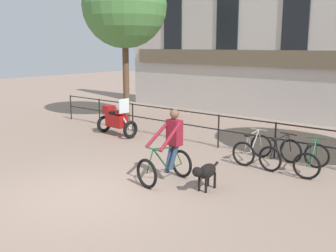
# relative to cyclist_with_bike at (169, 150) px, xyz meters

# --- Properties ---
(ground_plane) EXTENTS (60.00, 60.00, 0.00)m
(ground_plane) POSITION_rel_cyclist_with_bike_xyz_m (-0.79, -1.84, -0.76)
(ground_plane) COLOR gray
(canal_railing) EXTENTS (15.05, 0.05, 1.05)m
(canal_railing) POSITION_rel_cyclist_with_bike_xyz_m (-0.79, 3.36, -0.05)
(canal_railing) COLOR black
(canal_railing) RESTS_ON ground_plane
(building_facade) EXTENTS (18.00, 0.72, 8.32)m
(building_facade) POSITION_rel_cyclist_with_bike_xyz_m (-0.79, 9.15, 3.38)
(building_facade) COLOR beige
(building_facade) RESTS_ON ground_plane
(cyclist_with_bike) EXTENTS (0.82, 1.25, 1.70)m
(cyclist_with_bike) POSITION_rel_cyclist_with_bike_xyz_m (0.00, 0.00, 0.00)
(cyclist_with_bike) COLOR black
(cyclist_with_bike) RESTS_ON ground_plane
(dog) EXTENTS (0.29, 1.01, 0.62)m
(dog) POSITION_rel_cyclist_with_bike_xyz_m (1.01, 0.03, -0.34)
(dog) COLOR black
(dog) RESTS_ON ground_plane
(parked_motorcycle) EXTENTS (1.61, 0.71, 1.35)m
(parked_motorcycle) POSITION_rel_cyclist_with_bike_xyz_m (-4.52, 2.52, -0.20)
(parked_motorcycle) COLOR black
(parked_motorcycle) RESTS_ON ground_plane
(parked_bicycle_near_lamp) EXTENTS (0.68, 1.12, 0.86)m
(parked_bicycle_near_lamp) POSITION_rel_cyclist_with_bike_xyz_m (0.74, 2.70, -0.41)
(parked_bicycle_near_lamp) COLOR black
(parked_bicycle_near_lamp) RESTS_ON ground_plane
(parked_bicycle_mid_left) EXTENTS (0.77, 1.17, 0.86)m
(parked_bicycle_mid_left) POSITION_rel_cyclist_with_bike_xyz_m (1.56, 2.70, -0.41)
(parked_bicycle_mid_left) COLOR black
(parked_bicycle_mid_left) RESTS_ON ground_plane
(parked_bicycle_mid_right) EXTENTS (0.79, 1.18, 0.86)m
(parked_bicycle_mid_right) POSITION_rel_cyclist_with_bike_xyz_m (2.38, 2.70, -0.41)
(parked_bicycle_mid_right) COLOR black
(parked_bicycle_mid_right) RESTS_ON ground_plane
(tree_canalside_left) EXTENTS (3.44, 3.44, 6.45)m
(tree_canalside_left) POSITION_rel_cyclist_with_bike_xyz_m (-6.24, 4.71, 3.95)
(tree_canalside_left) COLOR brown
(tree_canalside_left) RESTS_ON ground_plane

